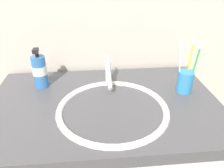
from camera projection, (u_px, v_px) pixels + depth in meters
name	position (u px, v px, depth m)	size (l,w,h in m)	color
sink_basin	(113.00, 119.00, 0.83)	(0.42, 0.42, 0.13)	white
faucet	(108.00, 73.00, 0.95)	(0.02, 0.16, 0.11)	silver
toothbrush_cup	(185.00, 82.00, 0.91)	(0.06, 0.06, 0.09)	#338CCC
toothbrush_yellow	(190.00, 61.00, 0.89)	(0.02, 0.03, 0.21)	yellow
toothbrush_white	(180.00, 63.00, 0.88)	(0.03, 0.01, 0.21)	white
toothbrush_green	(195.00, 65.00, 0.87)	(0.03, 0.02, 0.21)	green
soap_dispenser	(40.00, 71.00, 0.93)	(0.06, 0.06, 0.18)	#3372BF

